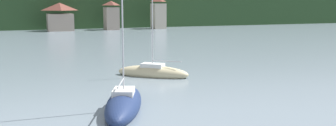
{
  "coord_description": "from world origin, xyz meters",
  "views": [
    {
      "loc": [
        -9.93,
        26.35,
        6.95
      ],
      "look_at": [
        0.0,
        52.29,
        2.68
      ],
      "focal_mm": 41.67,
      "sensor_mm": 36.0,
      "label": 1
    }
  ],
  "objects_px": {
    "shore_building_central": "(111,16)",
    "sailboat_mid_1": "(153,72)",
    "sailboat_mid_2": "(124,104)",
    "shore_building_eastcentral": "(158,14)",
    "shore_building_westcentral": "(60,17)"
  },
  "relations": [
    {
      "from": "shore_building_westcentral",
      "to": "sailboat_mid_1",
      "type": "relative_size",
      "value": 0.89
    },
    {
      "from": "shore_building_eastcentral",
      "to": "sailboat_mid_2",
      "type": "bearing_deg",
      "value": -111.1
    },
    {
      "from": "shore_building_central",
      "to": "sailboat_mid_1",
      "type": "relative_size",
      "value": 0.95
    },
    {
      "from": "shore_building_central",
      "to": "sailboat_mid_2",
      "type": "bearing_deg",
      "value": -102.22
    },
    {
      "from": "shore_building_westcentral",
      "to": "sailboat_mid_1",
      "type": "bearing_deg",
      "value": -88.44
    },
    {
      "from": "sailboat_mid_2",
      "to": "shore_building_westcentral",
      "type": "bearing_deg",
      "value": 18.39
    },
    {
      "from": "shore_building_eastcentral",
      "to": "sailboat_mid_1",
      "type": "xyz_separation_m",
      "value": [
        -24.46,
        -67.28,
        -3.76
      ]
    },
    {
      "from": "shore_building_westcentral",
      "to": "shore_building_central",
      "type": "relative_size",
      "value": 0.94
    },
    {
      "from": "sailboat_mid_1",
      "to": "sailboat_mid_2",
      "type": "xyz_separation_m",
      "value": [
        -5.62,
        -10.7,
        0.06
      ]
    },
    {
      "from": "shore_building_eastcentral",
      "to": "sailboat_mid_2",
      "type": "xyz_separation_m",
      "value": [
        -30.08,
        -77.97,
        -3.7
      ]
    },
    {
      "from": "shore_building_central",
      "to": "sailboat_mid_2",
      "type": "distance_m",
      "value": 79.99
    },
    {
      "from": "shore_building_central",
      "to": "shore_building_eastcentral",
      "type": "height_order",
      "value": "shore_building_eastcentral"
    },
    {
      "from": "shore_building_westcentral",
      "to": "shore_building_eastcentral",
      "type": "height_order",
      "value": "shore_building_eastcentral"
    },
    {
      "from": "shore_building_eastcentral",
      "to": "sailboat_mid_2",
      "type": "relative_size",
      "value": 0.71
    },
    {
      "from": "shore_building_westcentral",
      "to": "shore_building_eastcentral",
      "type": "bearing_deg",
      "value": -1.49
    }
  ]
}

